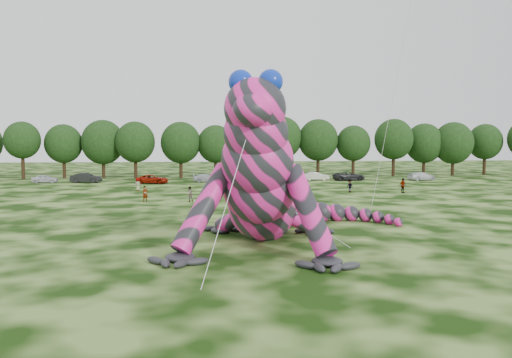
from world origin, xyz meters
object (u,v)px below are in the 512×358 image
Objects in this scene: tree_12 at (353,151)px; tree_13 at (394,148)px; spectator_1 at (189,194)px; car_7 at (422,176)px; tree_15 at (453,149)px; spectator_0 at (145,194)px; tree_8 at (216,151)px; tree_10 at (282,147)px; car_0 at (45,179)px; car_4 at (252,177)px; tree_3 at (22,150)px; spectator_3 at (403,186)px; tree_7 at (181,150)px; car_1 at (86,178)px; spectator_2 at (350,186)px; tree_16 at (485,149)px; car_5 at (316,176)px; tree_14 at (424,149)px; inflatable_gecko at (265,160)px; tree_5 at (103,149)px; tree_11 at (318,148)px; car_2 at (153,179)px; tree_4 at (64,151)px; tree_9 at (246,152)px; car_6 at (349,176)px; spectator_4 at (138,184)px; tree_6 at (135,150)px.

tree_13 is at bearing -4.92° from tree_12.
spectator_1 is at bearing -129.39° from tree_12.
tree_15 is at bearing -55.77° from car_7.
tree_8 is at bearing 48.25° from spectator_0.
tree_10 is 2.81× the size of car_0.
car_7 is at bearing -84.57° from car_4.
tree_3 reaches higher than spectator_3.
tree_7 reaches higher than car_1.
spectator_2 is (47.30, -25.67, -3.92)m from tree_3.
spectator_1 is (-53.15, -35.38, -3.88)m from tree_16.
car_1 is 1.10× the size of car_5.
tree_14 is (37.68, 1.74, 0.23)m from tree_8.
inflatable_gecko is 58.42m from tree_5.
car_2 is at bearing -156.91° from tree_11.
spectator_1 is 0.96× the size of spectator_0.
car_4 is at bearing -172.64° from spectator_2.
tree_12 is at bearing -48.81° from car_5.
car_4 is at bearing 31.92° from spectator_0.
tree_8 is at bearing -179.74° from tree_13.
tree_4 is 30.74m from tree_9.
car_7 is at bearing -99.27° from car_6.
tree_8 is 31.36m from tree_13.
tree_15 is at bearing -67.66° from car_2.
tree_10 is 6.44× the size of spectator_4.
tree_12 is at bearing -61.40° from car_2.
car_4 is 0.98× the size of car_7.
car_1 is at bearing -170.65° from tree_13.
tree_13 is 6.02× the size of spectator_0.
tree_5 is at bearing 179.63° from tree_11.
tree_3 is 40.57m from spectator_0.
car_7 is at bearing 67.83° from inflatable_gecko.
car_7 is 43.10m from spectator_1.
spectator_2 is at bearing 165.44° from spectator_1.
tree_11 is at bearing 13.77° from car_6.
inflatable_gecko reaches higher than spectator_1.
car_1 is (-6.25, -7.95, -4.01)m from tree_6.
car_2 reaches higher than car_0.
tree_8 is (-1.95, 53.12, -0.66)m from inflatable_gecko.
tree_4 is at bearing 179.21° from tree_15.
spectator_3 is at bearing -36.94° from tree_6.
tree_4 is 0.96× the size of tree_14.
spectator_0 reaches higher than car_5.
spectator_3 is (-2.20, -27.65, -3.59)m from tree_12.
tree_7 is (7.48, 0.12, -0.01)m from tree_6.
tree_4 reaches higher than car_1.
tree_4 reaches higher than spectator_4.
car_2 is 41.97m from car_7.
tree_9 reaches higher than spectator_1.
car_4 is 19.22m from spectator_4.
tree_16 reaches higher than tree_12.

